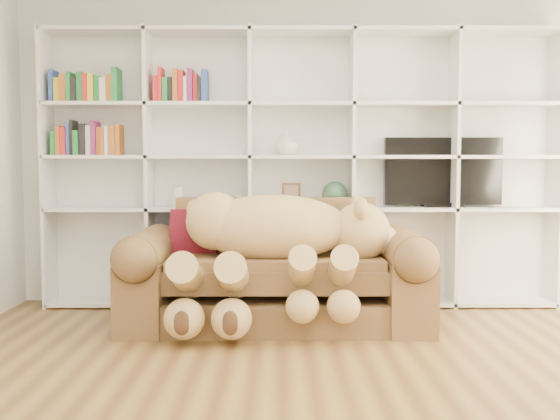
{
  "coord_description": "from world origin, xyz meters",
  "views": [
    {
      "loc": [
        -0.2,
        -3.12,
        1.22
      ],
      "look_at": [
        -0.19,
        1.63,
        0.89
      ],
      "focal_mm": 40.0,
      "sensor_mm": 36.0,
      "label": 1
    }
  ],
  "objects": [
    {
      "name": "snow_globe",
      "position": [
        -0.55,
        2.3,
        0.92
      ],
      "size": [
        0.1,
        0.1,
        0.1
      ],
      "primitive_type": "sphere",
      "color": "white",
      "rests_on": "bookshelf"
    },
    {
      "name": "green_vase",
      "position": [
        0.29,
        2.3,
        0.98
      ],
      "size": [
        0.22,
        0.22,
        0.22
      ],
      "primitive_type": "sphere",
      "color": "#2C5638",
      "rests_on": "bookshelf"
    },
    {
      "name": "bookshelf",
      "position": [
        -0.24,
        2.36,
        1.31
      ],
      "size": [
        4.43,
        0.35,
        2.4
      ],
      "color": "white",
      "rests_on": "floor"
    },
    {
      "name": "sofa",
      "position": [
        -0.22,
        1.66,
        0.36
      ],
      "size": [
        2.29,
        0.99,
        0.96
      ],
      "color": "brown",
      "rests_on": "floor"
    },
    {
      "name": "floor",
      "position": [
        0.0,
        0.0,
        0.0
      ],
      "size": [
        5.0,
        5.0,
        0.0
      ],
      "primitive_type": "plane",
      "color": "brown",
      "rests_on": "ground"
    },
    {
      "name": "wall_back",
      "position": [
        0.0,
        2.5,
        1.35
      ],
      "size": [
        5.0,
        0.02,
        2.7
      ],
      "primitive_type": "cube",
      "color": "white",
      "rests_on": "floor"
    },
    {
      "name": "tv",
      "position": [
        1.24,
        2.35,
        1.16
      ],
      "size": [
        1.03,
        0.18,
        0.61
      ],
      "color": "black",
      "rests_on": "bookshelf"
    },
    {
      "name": "throw_pillow",
      "position": [
        -0.87,
        1.82,
        0.68
      ],
      "size": [
        0.4,
        0.25,
        0.4
      ],
      "primitive_type": "cube",
      "rotation": [
        -0.24,
        0.0,
        -0.09
      ],
      "color": "#601014",
      "rests_on": "sofa"
    },
    {
      "name": "teddy_bear",
      "position": [
        -0.23,
        1.47,
        0.67
      ],
      "size": [
        1.69,
        0.93,
        0.98
      ],
      "rotation": [
        0.0,
        0.0,
        -0.01
      ],
      "color": "#D9B66C",
      "rests_on": "sofa"
    },
    {
      "name": "shelf_vase",
      "position": [
        -0.13,
        2.3,
        1.42
      ],
      "size": [
        0.22,
        0.22,
        0.21
      ],
      "primitive_type": "imported",
      "rotation": [
        0.0,
        0.0,
        -0.11
      ],
      "color": "beige",
      "rests_on": "bookshelf"
    },
    {
      "name": "wall_front",
      "position": [
        0.0,
        -2.5,
        1.35
      ],
      "size": [
        5.0,
        0.02,
        2.7
      ],
      "primitive_type": "cube",
      "color": "white",
      "rests_on": "floor"
    },
    {
      "name": "figurine_tall",
      "position": [
        -1.08,
        2.3,
        0.95
      ],
      "size": [
        0.1,
        0.1,
        0.18
      ],
      "primitive_type": "cylinder",
      "rotation": [
        0.0,
        0.0,
        -0.2
      ],
      "color": "beige",
      "rests_on": "bookshelf"
    },
    {
      "name": "figurine_short",
      "position": [
        -0.82,
        2.3,
        0.93
      ],
      "size": [
        0.1,
        0.1,
        0.13
      ],
      "primitive_type": "cylinder",
      "rotation": [
        0.0,
        0.0,
        -0.39
      ],
      "color": "beige",
      "rests_on": "bookshelf"
    },
    {
      "name": "picture_frame",
      "position": [
        -0.09,
        2.3,
        0.98
      ],
      "size": [
        0.16,
        0.05,
        0.2
      ],
      "primitive_type": "cube",
      "rotation": [
        0.0,
        0.0,
        -0.15
      ],
      "color": "brown",
      "rests_on": "bookshelf"
    }
  ]
}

